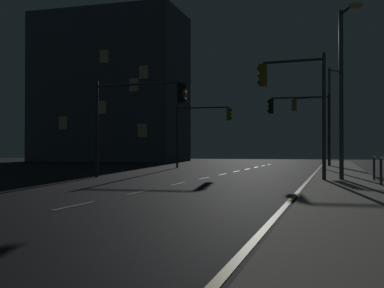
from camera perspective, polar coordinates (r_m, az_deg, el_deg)
ground_plane at (r=19.91m, az=-1.19°, el=-4.60°), size 112.00×112.00×0.00m
sidewalk_right at (r=18.99m, az=17.57°, el=-4.54°), size 2.57×77.00×0.14m
lane_markings_center at (r=23.27m, az=1.42°, el=-4.03°), size 0.14×50.00×0.01m
lane_edge_line at (r=24.00m, az=13.65°, el=-3.91°), size 0.14×53.00×0.01m
traffic_light_far_left at (r=32.10m, az=12.30°, el=3.23°), size 3.67×0.37×4.85m
traffic_light_mid_left at (r=23.84m, az=-6.48°, el=4.31°), size 4.84×0.49×4.80m
traffic_light_near_left at (r=20.91m, az=11.90°, el=5.88°), size 2.85×0.52×5.19m
traffic_light_near_right at (r=37.18m, az=1.17°, el=2.50°), size 4.33×0.54×4.85m
traffic_light_overhead_east at (r=39.59m, az=13.96°, el=3.17°), size 2.98×0.63×5.62m
street_lamp_median at (r=20.99m, az=17.33°, el=7.57°), size 0.90×1.73×7.01m
street_lamp_far_end at (r=40.95m, az=16.00°, el=4.10°), size 1.25×1.36×7.83m
building_distant at (r=62.25m, az=-9.52°, el=6.45°), size 18.21×9.47×18.29m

